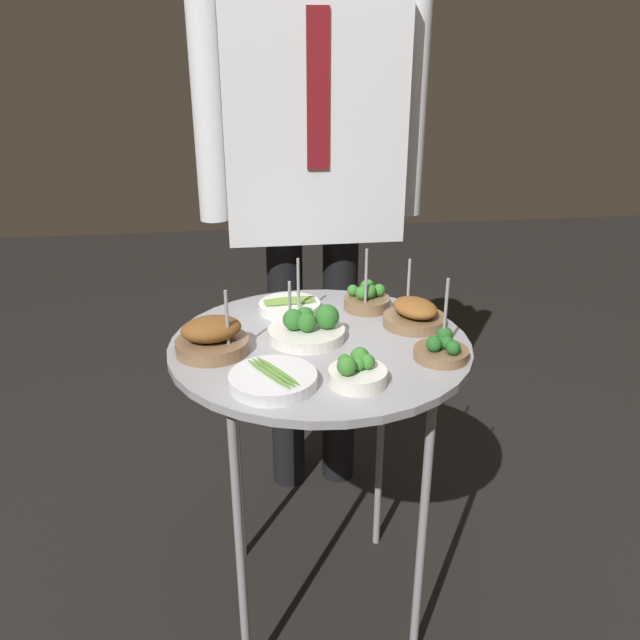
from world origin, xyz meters
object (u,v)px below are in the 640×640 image
Objects in this scene: bowl_broccoli_near_rim at (442,349)px; bowl_roast_front_left at (212,338)px; bowl_broccoli_far_rim at (308,328)px; bowl_asparagus_mid_left at (290,306)px; bowl_roast_back_right at (415,314)px; waiter_figure at (312,150)px; bowl_broccoli_front_center at (357,372)px; bowl_asparagus_mid_right at (273,380)px; bowl_broccoli_back_left at (367,298)px; serving_cart at (320,365)px.

bowl_roast_front_left is at bearing 168.40° from bowl_broccoli_near_rim.
bowl_broccoli_near_rim reaches higher than bowl_broccoli_far_rim.
bowl_asparagus_mid_left is at bearing 48.58° from bowl_roast_front_left.
bowl_roast_back_right is 0.61m from waiter_figure.
bowl_broccoli_front_center is at bearing -91.01° from waiter_figure.
bowl_asparagus_mid_right is (0.12, -0.17, -0.02)m from bowl_roast_front_left.
bowl_broccoli_front_center is 0.67× the size of bowl_asparagus_mid_right.
bowl_broccoli_back_left is (0.19, -0.01, 0.01)m from bowl_asparagus_mid_left.
bowl_broccoli_near_rim reaches higher than bowl_broccoli_front_center.
bowl_broccoli_near_rim is 1.06× the size of bowl_roast_front_left.
bowl_broccoli_back_left reaches higher than bowl_asparagus_mid_left.
bowl_asparagus_mid_left is at bearing 98.04° from bowl_broccoli_far_rim.
bowl_broccoli_front_center reaches higher than bowl_asparagus_mid_right.
bowl_broccoli_far_rim is 0.10× the size of waiter_figure.
waiter_figure is (-0.17, 0.49, 0.31)m from bowl_roast_back_right.
bowl_broccoli_near_rim is (0.24, -0.12, 0.08)m from serving_cart.
bowl_broccoli_far_rim is 1.01× the size of bowl_asparagus_mid_right.
bowl_roast_front_left is 0.33m from bowl_broccoli_front_center.
bowl_roast_front_left is 0.43m from bowl_broccoli_back_left.
serving_cart is 0.44× the size of waiter_figure.
waiter_figure reaches higher than bowl_broccoli_back_left.
bowl_broccoli_front_center is (0.07, -0.22, -0.00)m from bowl_broccoli_far_rim.
bowl_roast_back_right reaches higher than bowl_roast_front_left.
bowl_asparagus_mid_right is at bearing -144.66° from bowl_roast_back_right.
bowl_asparagus_mid_right is (-0.35, -0.07, -0.01)m from bowl_broccoli_near_rim.
bowl_roast_front_left is 1.05× the size of bowl_roast_back_right.
bowl_asparagus_mid_right is 0.43m from bowl_roast_back_right.
bowl_broccoli_back_left is (0.10, 0.38, 0.00)m from bowl_broccoli_front_center.
bowl_broccoli_back_left is (0.17, 0.16, 0.00)m from bowl_broccoli_far_rim.
bowl_roast_back_right is at bearing 9.79° from bowl_roast_front_left.
bowl_asparagus_mid_right is at bearing -55.09° from bowl_roast_front_left.
bowl_roast_back_right is at bearing 92.43° from bowl_broccoli_near_rim.
serving_cart is 0.25m from bowl_roast_front_left.
serving_cart is at bearing 58.26° from bowl_asparagus_mid_right.
waiter_figure is at bearing 73.88° from bowl_asparagus_mid_left.
bowl_broccoli_back_left reaches higher than bowl_broccoli_far_rim.
bowl_asparagus_mid_left is (-0.02, 0.17, -0.01)m from bowl_broccoli_far_rim.
bowl_broccoli_far_rim reaches higher than serving_cart.
bowl_asparagus_mid_right is at bearing -168.90° from bowl_broccoli_near_rim.
bowl_roast_back_right is (0.46, 0.08, -0.01)m from bowl_roast_front_left.
bowl_broccoli_back_left is at bearing 43.79° from bowl_broccoli_far_rim.
bowl_asparagus_mid_left is 0.93× the size of bowl_broccoli_back_left.
bowl_broccoli_far_rim is at bearing 148.36° from serving_cart.
bowl_roast_front_left is 0.71m from waiter_figure.
bowl_broccoli_back_left is at bearing 50.98° from serving_cart.
bowl_asparagus_mid_right is at bearing -121.74° from serving_cart.
bowl_broccoli_near_rim is 1.45× the size of bowl_broccoli_front_center.
bowl_asparagus_mid_right reaches higher than serving_cart.
bowl_roast_front_left is at bearing -174.34° from serving_cart.
bowl_roast_back_right is at bearing 35.34° from bowl_asparagus_mid_right.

